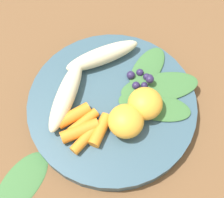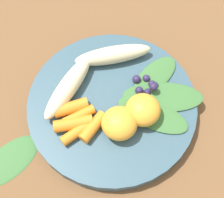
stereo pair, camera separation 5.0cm
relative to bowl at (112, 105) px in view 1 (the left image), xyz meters
The scene contains 16 objects.
ground_plane 0.01m from the bowl, ahead, with size 2.40×2.40×0.00m, color brown.
bowl is the anchor object (origin of this frame).
banana_peeled_left 0.08m from the bowl, 85.79° to the right, with size 0.13×0.03×0.03m, color beige.
banana_peeled_right 0.09m from the bowl, 161.11° to the right, with size 0.13×0.03×0.03m, color beige.
orange_segment_near 0.06m from the bowl, 83.22° to the left, with size 0.06×0.06×0.04m, color #F4A833.
orange_segment_far 0.06m from the bowl, 33.63° to the left, with size 0.06×0.06×0.04m, color #F4A833.
carrot_front 0.07m from the bowl, 56.57° to the right, with size 0.02×0.02×0.06m, color orange.
carrot_mid_left 0.06m from the bowl, 41.01° to the right, with size 0.02×0.02×0.05m, color orange.
carrot_mid_right 0.08m from the bowl, 34.29° to the right, with size 0.02×0.02×0.06m, color orange.
carrot_rear 0.08m from the bowl, 23.51° to the right, with size 0.02×0.02×0.06m, color orange.
carrot_small 0.06m from the bowl, 11.08° to the right, with size 0.02×0.02×0.05m, color orange.
blueberry_pile 0.07m from the bowl, 135.56° to the left, with size 0.04×0.05×0.03m.
kale_leaf_left 0.07m from the bowl, 93.16° to the left, with size 0.12×0.05×0.01m, color #3D7038.
kale_leaf_right 0.09m from the bowl, 115.56° to the left, with size 0.13×0.06×0.01m, color #3D7038.
kale_leaf_rear 0.09m from the bowl, 143.67° to the left, with size 0.10×0.05×0.01m, color #3D7038.
kale_leaf_stray 0.19m from the bowl, 40.15° to the right, with size 0.11×0.06×0.01m, color #3D7038.
Camera 1 is at (0.22, 0.03, 0.48)m, focal length 49.08 mm.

